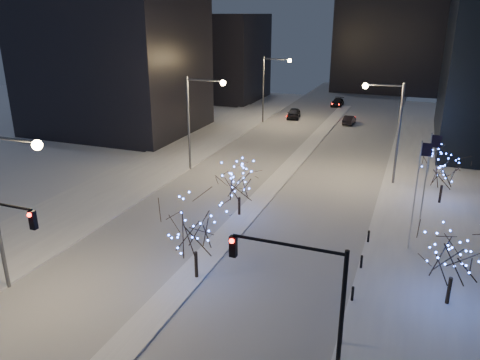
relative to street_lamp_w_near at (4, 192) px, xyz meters
The scene contains 21 objects.
ground 11.23m from the street_lamp_w_near, 12.61° to the right, with size 160.00×160.00×0.00m, color white.
road 34.80m from the street_lamp_w_near, 74.85° to the left, with size 20.00×130.00×0.02m, color #ABB0BA.
median 30.09m from the street_lamp_w_near, 72.30° to the left, with size 2.00×80.00×0.15m, color white.
east_sidewalk 30.63m from the street_lamp_w_near, 36.94° to the left, with size 10.00×90.00×0.15m, color white.
west_sidewalk 19.77m from the street_lamp_w_near, 105.71° to the left, with size 8.00×90.00×0.15m, color white.
filler_west_near 42.87m from the street_lamp_w_near, 116.64° to the left, with size 22.00×18.00×24.00m, color black.
filler_west_far 70.12m from the street_lamp_w_near, 104.09° to the left, with size 18.00×16.00×16.00m, color black.
street_lamp_w_near is the anchor object (origin of this frame).
street_lamp_w_mid 25.00m from the street_lamp_w_near, 90.00° to the left, with size 4.40×0.56×10.00m.
street_lamp_w_far 50.00m from the street_lamp_w_near, 90.00° to the left, with size 4.40×0.56×10.00m.
street_lamp_east 33.85m from the street_lamp_w_near, 55.81° to the left, with size 3.90×0.56×10.00m.
traffic_signal_east 17.99m from the street_lamp_w_near, ahead, with size 5.26×0.43×7.00m.
flagpoles 27.07m from the street_lamp_w_near, 34.36° to the left, with size 1.35×2.60×8.00m.
bollards 21.57m from the street_lamp_w_near, 22.69° to the left, with size 0.16×12.16×0.90m.
car_near 54.96m from the street_lamp_w_near, 87.19° to the left, with size 1.89×4.69×1.60m, color black.
car_mid 55.19m from the street_lamp_w_near, 77.67° to the left, with size 1.41×4.04×1.33m, color black.
car_far 68.41m from the street_lamp_w_near, 83.74° to the left, with size 1.93×4.74×1.38m, color black.
holiday_tree_median_near 11.09m from the street_lamp_w_near, 28.26° to the left, with size 5.29×5.29×5.58m.
holiday_tree_median_far 17.76m from the street_lamp_w_near, 61.05° to the left, with size 4.41×4.41×4.65m.
holiday_tree_plaza_near 25.74m from the street_lamp_w_near, 17.56° to the left, with size 5.08×5.08×4.90m.
holiday_tree_plaza_far 34.32m from the street_lamp_w_near, 44.93° to the left, with size 5.01×5.01×4.79m.
Camera 1 is at (12.49, -16.33, 16.08)m, focal length 35.00 mm.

